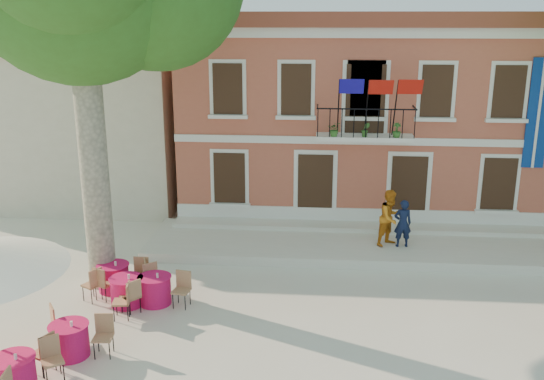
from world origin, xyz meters
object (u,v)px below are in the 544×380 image
(cafe_table_2, at_px, (70,339))
(cafe_table_3, at_px, (114,276))
(cafe_table_4, at_px, (155,288))
(cafe_table_1, at_px, (14,373))
(cafe_table_0, at_px, (127,290))
(pedestrian_navy, at_px, (403,223))
(pedestrian_orange, at_px, (390,218))

(cafe_table_2, xyz_separation_m, cafe_table_3, (-0.15, 3.37, 0.00))
(cafe_table_4, bearing_deg, cafe_table_1, -113.62)
(cafe_table_0, height_order, cafe_table_3, same)
(pedestrian_navy, height_order, cafe_table_1, pedestrian_navy)
(cafe_table_0, distance_m, cafe_table_2, 2.60)
(cafe_table_3, height_order, cafe_table_4, same)
(pedestrian_navy, distance_m, cafe_table_1, 11.88)
(cafe_table_1, height_order, cafe_table_2, same)
(pedestrian_navy, xyz_separation_m, cafe_table_1, (-8.71, -8.05, -0.64))
(cafe_table_3, relative_size, cafe_table_4, 1.02)
(pedestrian_orange, bearing_deg, pedestrian_navy, -60.14)
(pedestrian_navy, relative_size, cafe_table_0, 0.83)
(cafe_table_0, height_order, cafe_table_4, same)
(pedestrian_navy, bearing_deg, cafe_table_0, 21.08)
(pedestrian_navy, distance_m, cafe_table_0, 8.70)
(pedestrian_navy, height_order, cafe_table_2, pedestrian_navy)
(cafe_table_1, height_order, cafe_table_4, same)
(cafe_table_0, bearing_deg, cafe_table_3, 127.69)
(pedestrian_navy, height_order, cafe_table_0, pedestrian_navy)
(pedestrian_orange, bearing_deg, cafe_table_2, 178.79)
(pedestrian_orange, distance_m, cafe_table_3, 8.64)
(pedestrian_navy, relative_size, cafe_table_1, 0.83)
(pedestrian_orange, relative_size, cafe_table_1, 0.98)
(cafe_table_3, bearing_deg, cafe_table_4, -26.60)
(cafe_table_4, bearing_deg, pedestrian_navy, 29.80)
(cafe_table_2, bearing_deg, cafe_table_4, 65.75)
(cafe_table_2, xyz_separation_m, cafe_table_4, (1.21, 2.69, 0.00))
(pedestrian_orange, xyz_separation_m, cafe_table_1, (-8.33, -8.17, -0.78))
(cafe_table_1, bearing_deg, cafe_table_2, 67.60)
(cafe_table_3, bearing_deg, pedestrian_navy, 21.63)
(pedestrian_navy, bearing_deg, cafe_table_2, 32.12)
(pedestrian_navy, height_order, cafe_table_4, pedestrian_navy)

